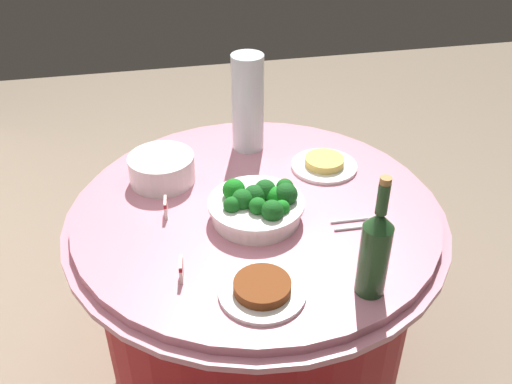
# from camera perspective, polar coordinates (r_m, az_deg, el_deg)

# --- Properties ---
(ground_plane) EXTENTS (6.00, 6.00, 0.00)m
(ground_plane) POSITION_cam_1_polar(r_m,az_deg,el_deg) (2.23, 0.00, -16.99)
(ground_plane) COLOR gray
(buffet_table) EXTENTS (1.16, 1.16, 0.74)m
(buffet_table) POSITION_cam_1_polar(r_m,az_deg,el_deg) (1.95, 0.00, -10.10)
(buffet_table) COLOR maroon
(buffet_table) RESTS_ON ground_plane
(broccoli_bowl) EXTENTS (0.28, 0.28, 0.12)m
(broccoli_bowl) POSITION_cam_1_polar(r_m,az_deg,el_deg) (1.63, 0.21, -1.35)
(broccoli_bowl) COLOR white
(broccoli_bowl) RESTS_ON buffet_table
(plate_stack) EXTENTS (0.21, 0.21, 0.09)m
(plate_stack) POSITION_cam_1_polar(r_m,az_deg,el_deg) (1.83, -9.47, 2.34)
(plate_stack) COLOR white
(plate_stack) RESTS_ON buffet_table
(wine_bottle) EXTENTS (0.07, 0.07, 0.34)m
(wine_bottle) POSITION_cam_1_polar(r_m,az_deg,el_deg) (1.38, 11.89, -5.80)
(wine_bottle) COLOR #224823
(wine_bottle) RESTS_ON buffet_table
(decorative_fruit_vase) EXTENTS (0.11, 0.11, 0.34)m
(decorative_fruit_vase) POSITION_cam_1_polar(r_m,az_deg,el_deg) (1.94, -0.84, 8.70)
(decorative_fruit_vase) COLOR silver
(decorative_fruit_vase) RESTS_ON buffet_table
(serving_tongs) EXTENTS (0.05, 0.17, 0.01)m
(serving_tongs) POSITION_cam_1_polar(r_m,az_deg,el_deg) (1.67, 10.61, -3.09)
(serving_tongs) COLOR silver
(serving_tongs) RESTS_ON buffet_table
(food_plate_stir_fry) EXTENTS (0.22, 0.22, 0.04)m
(food_plate_stir_fry) POSITION_cam_1_polar(r_m,az_deg,el_deg) (1.42, 0.64, -9.76)
(food_plate_stir_fry) COLOR white
(food_plate_stir_fry) RESTS_ON buffet_table
(food_plate_noodles) EXTENTS (0.22, 0.22, 0.04)m
(food_plate_noodles) POSITION_cam_1_polar(r_m,az_deg,el_deg) (1.90, 6.89, 2.82)
(food_plate_noodles) COLOR white
(food_plate_noodles) RESTS_ON buffet_table
(label_placard_front) EXTENTS (0.05, 0.02, 0.05)m
(label_placard_front) POSITION_cam_1_polar(r_m,az_deg,el_deg) (1.46, -7.55, -7.65)
(label_placard_front) COLOR white
(label_placard_front) RESTS_ON buffet_table
(label_placard_mid) EXTENTS (0.05, 0.01, 0.05)m
(label_placard_mid) POSITION_cam_1_polar(r_m,az_deg,el_deg) (1.68, -9.09, -1.44)
(label_placard_mid) COLOR white
(label_placard_mid) RESTS_ON buffet_table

